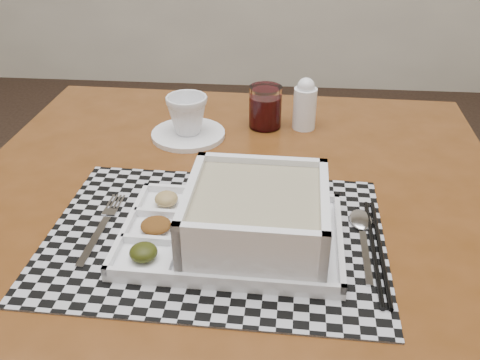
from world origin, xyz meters
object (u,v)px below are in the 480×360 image
object	(u,v)px
creamer_bottle	(305,104)
serving_tray	(249,222)
juice_glass	(265,109)
cup	(187,115)
dining_table	(231,233)

from	to	relation	value
creamer_bottle	serving_tray	bearing A→B (deg)	-101.79
creamer_bottle	juice_glass	bearing A→B (deg)	-179.15
juice_glass	creamer_bottle	xyz separation A→B (m)	(0.08, 0.00, 0.01)
cup	creamer_bottle	size ratio (longest dim) A/B	0.76
serving_tray	juice_glass	xyz separation A→B (m)	(0.00, 0.41, 0.00)
creamer_bottle	dining_table	bearing A→B (deg)	-113.53
dining_table	creamer_bottle	size ratio (longest dim) A/B	8.79
dining_table	serving_tray	xyz separation A→B (m)	(0.04, -0.12, 0.11)
cup	juice_glass	world-z (taller)	juice_glass
cup	creamer_bottle	xyz separation A→B (m)	(0.24, 0.06, 0.00)
dining_table	juice_glass	world-z (taller)	juice_glass
dining_table	cup	distance (m)	0.28
dining_table	juice_glass	size ratio (longest dim) A/B	10.88
cup	juice_glass	size ratio (longest dim) A/B	0.94
dining_table	serving_tray	world-z (taller)	serving_tray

